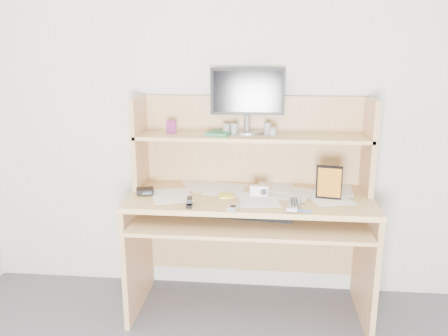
# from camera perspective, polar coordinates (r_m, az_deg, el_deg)

# --- Properties ---
(back_wall) EXTENTS (3.60, 0.04, 2.50)m
(back_wall) POSITION_cam_1_polar(r_m,az_deg,el_deg) (2.76, 3.81, 8.41)
(back_wall) COLOR beige
(back_wall) RESTS_ON floor
(desk) EXTENTS (1.40, 0.70, 1.30)m
(desk) POSITION_cam_1_polar(r_m,az_deg,el_deg) (2.64, 3.45, -4.20)
(desk) COLOR tan
(desk) RESTS_ON floor
(paper_clutter) EXTENTS (1.32, 0.54, 0.01)m
(paper_clutter) POSITION_cam_1_polar(r_m,az_deg,el_deg) (2.55, 3.40, -3.51)
(paper_clutter) COLOR white
(paper_clutter) RESTS_ON desk
(keyboard) EXTENTS (0.49, 0.22, 0.03)m
(keyboard) POSITION_cam_1_polar(r_m,az_deg,el_deg) (2.51, 3.57, -5.86)
(keyboard) COLOR black
(keyboard) RESTS_ON desk
(tv_remote) EXTENTS (0.09, 0.20, 0.02)m
(tv_remote) POSITION_cam_1_polar(r_m,az_deg,el_deg) (2.37, 9.14, -4.71)
(tv_remote) COLOR #ACABA6
(tv_remote) RESTS_ON paper_clutter
(flip_phone) EXTENTS (0.06, 0.09, 0.02)m
(flip_phone) POSITION_cam_1_polar(r_m,az_deg,el_deg) (2.30, 1.21, -5.08)
(flip_phone) COLOR silver
(flip_phone) RESTS_ON paper_clutter
(stapler) EXTENTS (0.05, 0.12, 0.04)m
(stapler) POSITION_cam_1_polar(r_m,az_deg,el_deg) (2.37, -4.57, -4.35)
(stapler) COLOR black
(stapler) RESTS_ON paper_clutter
(wallet) EXTENTS (0.12, 0.11, 0.03)m
(wallet) POSITION_cam_1_polar(r_m,az_deg,el_deg) (2.61, -10.29, -2.93)
(wallet) COLOR black
(wallet) RESTS_ON paper_clutter
(sticky_note_pad) EXTENTS (0.10, 0.10, 0.01)m
(sticky_note_pad) POSITION_cam_1_polar(r_m,az_deg,el_deg) (2.52, 0.29, -3.64)
(sticky_note_pad) COLOR yellow
(sticky_note_pad) RESTS_ON desk
(digital_camera) EXTENTS (0.10, 0.04, 0.06)m
(digital_camera) POSITION_cam_1_polar(r_m,az_deg,el_deg) (2.51, 4.57, -2.97)
(digital_camera) COLOR #BCBCBF
(digital_camera) RESTS_ON paper_clutter
(game_case) EXTENTS (0.14, 0.04, 0.20)m
(game_case) POSITION_cam_1_polar(r_m,az_deg,el_deg) (2.49, 13.56, -1.85)
(game_case) COLOR black
(game_case) RESTS_ON paper_clutter
(blue_pen) EXTENTS (0.13, 0.06, 0.01)m
(blue_pen) POSITION_cam_1_polar(r_m,az_deg,el_deg) (2.30, 9.76, -5.44)
(blue_pen) COLOR blue
(blue_pen) RESTS_ON paper_clutter
(card_box) EXTENTS (0.06, 0.02, 0.08)m
(card_box) POSITION_cam_1_polar(r_m,az_deg,el_deg) (2.67, -6.90, 5.34)
(card_box) COLOR maroon
(card_box) RESTS_ON desk
(shelf_book) EXTENTS (0.16, 0.20, 0.02)m
(shelf_book) POSITION_cam_1_polar(r_m,az_deg,el_deg) (2.62, -0.57, 4.60)
(shelf_book) COLOR #317C3F
(shelf_book) RESTS_ON desk
(chip_stack_a) EXTENTS (0.06, 0.06, 0.06)m
(chip_stack_a) POSITION_cam_1_polar(r_m,az_deg,el_deg) (2.63, 0.33, 5.13)
(chip_stack_a) COLOR black
(chip_stack_a) RESTS_ON desk
(chip_stack_b) EXTENTS (0.04, 0.04, 0.07)m
(chip_stack_b) POSITION_cam_1_polar(r_m,az_deg,el_deg) (2.61, 1.34, 5.11)
(chip_stack_b) COLOR silver
(chip_stack_b) RESTS_ON desk
(chip_stack_c) EXTENTS (0.04, 0.04, 0.06)m
(chip_stack_c) POSITION_cam_1_polar(r_m,az_deg,el_deg) (2.56, 6.41, 4.72)
(chip_stack_c) COLOR black
(chip_stack_c) RESTS_ON desk
(chip_stack_d) EXTENTS (0.05, 0.05, 0.07)m
(chip_stack_d) POSITION_cam_1_polar(r_m,az_deg,el_deg) (2.61, 5.72, 5.10)
(chip_stack_d) COLOR silver
(chip_stack_d) RESTS_ON desk
(monitor) EXTENTS (0.45, 0.22, 0.39)m
(monitor) POSITION_cam_1_polar(r_m,az_deg,el_deg) (2.68, 3.07, 9.06)
(monitor) COLOR #9B9CA0
(monitor) RESTS_ON desk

